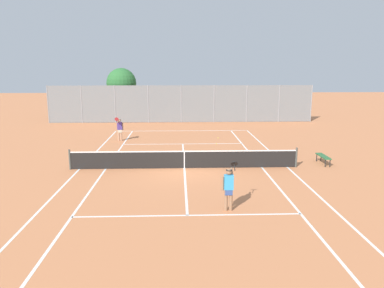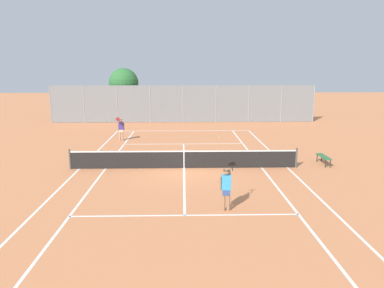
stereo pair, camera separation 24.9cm
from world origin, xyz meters
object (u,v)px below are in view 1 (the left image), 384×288
object	(u,v)px
loose_tennis_ball_0	(218,138)
loose_tennis_ball_1	(216,144)
player_far_left	(120,128)
tree_behind_left	(121,84)
tennis_net	(184,159)
player_near_side	(229,187)
courtside_bench	(323,157)

from	to	relation	value
loose_tennis_ball_0	loose_tennis_ball_1	size ratio (longest dim) A/B	1.00
player_far_left	loose_tennis_ball_0	bearing A→B (deg)	5.72
loose_tennis_ball_1	tree_behind_left	size ratio (longest dim) A/B	0.01
tree_behind_left	tennis_net	bearing A→B (deg)	-72.76
tree_behind_left	player_near_side	bearing A→B (deg)	-73.40
tennis_net	loose_tennis_ball_0	size ratio (longest dim) A/B	181.82
courtside_bench	tree_behind_left	distance (m)	23.82
player_far_left	loose_tennis_ball_1	size ratio (longest dim) A/B	26.88
tennis_net	player_far_left	xyz separation A→B (m)	(-4.53, 7.68, 0.42)
player_near_side	loose_tennis_ball_1	distance (m)	12.19
player_far_left	tree_behind_left	xyz separation A→B (m)	(-1.62, 12.11, 2.62)
player_far_left	tree_behind_left	size ratio (longest dim) A/B	0.34
tennis_net	player_near_side	distance (m)	6.17
player_near_side	courtside_bench	size ratio (longest dim) A/B	1.18
loose_tennis_ball_1	courtside_bench	bearing A→B (deg)	-46.08
courtside_bench	loose_tennis_ball_1	bearing A→B (deg)	133.92
courtside_bench	tree_behind_left	xyz separation A→B (m)	(-13.80, 19.17, 3.14)
tennis_net	loose_tennis_ball_1	size ratio (longest dim) A/B	181.82
player_far_left	loose_tennis_ball_0	size ratio (longest dim) A/B	26.88
player_near_side	courtside_bench	distance (m)	9.01
player_far_left	loose_tennis_ball_0	distance (m)	7.30
tennis_net	tree_behind_left	bearing A→B (deg)	107.24
loose_tennis_ball_0	tree_behind_left	xyz separation A→B (m)	(-8.82, 11.39, 3.52)
tennis_net	courtside_bench	bearing A→B (deg)	4.67
player_far_left	player_near_side	bearing A→B (deg)	-66.04
loose_tennis_ball_1	courtside_bench	xyz separation A→B (m)	(5.34, -5.54, 0.38)
tree_behind_left	courtside_bench	bearing A→B (deg)	-54.25
loose_tennis_ball_0	loose_tennis_ball_1	world-z (taller)	same
loose_tennis_ball_1	courtside_bench	distance (m)	7.71
loose_tennis_ball_0	loose_tennis_ball_1	xyz separation A→B (m)	(-0.36, -2.23, 0.00)
player_near_side	player_far_left	distance (m)	14.93
tennis_net	tree_behind_left	distance (m)	20.95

